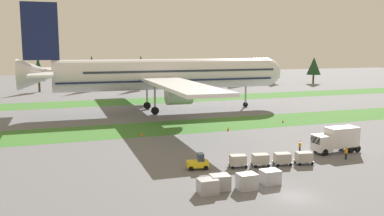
{
  "coord_description": "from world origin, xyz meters",
  "views": [
    {
      "loc": [
        -22.84,
        -34.13,
        14.92
      ],
      "look_at": [
        1.44,
        34.8,
        4.0
      ],
      "focal_mm": 38.79,
      "sensor_mm": 36.0,
      "label": 1
    }
  ],
  "objects": [
    {
      "name": "uld_container_1",
      "position": [
        -3.47,
        3.49,
        0.85
      ],
      "size": [
        2.03,
        1.64,
        1.7
      ],
      "primitive_type": "cube",
      "rotation": [
        0.0,
        0.0,
        0.02
      ],
      "color": "#A3A3A8",
      "rests_on": "ground"
    },
    {
      "name": "grass_strip_near",
      "position": [
        0.0,
        38.48,
        0.0
      ],
      "size": [
        320.0,
        13.2,
        0.01
      ],
      "primitive_type": "cube",
      "color": "#3D752D",
      "rests_on": "ground"
    },
    {
      "name": "ground_crew_marshaller",
      "position": [
        14.27,
        9.55,
        0.95
      ],
      "size": [
        0.53,
        0.36,
        1.74
      ],
      "rotation": [
        0.0,
        0.0,
        0.39
      ],
      "color": "black",
      "rests_on": "ground"
    },
    {
      "name": "distant_tree_line",
      "position": [
        4.89,
        109.21,
        6.75
      ],
      "size": [
        165.12,
        8.1,
        11.84
      ],
      "color": "#4C3823",
      "rests_on": "ground"
    },
    {
      "name": "ground_crew_loader",
      "position": [
        10.42,
        14.52,
        0.95
      ],
      "size": [
        0.46,
        0.38,
        1.74
      ],
      "rotation": [
        0.0,
        0.0,
        3.8
      ],
      "color": "black",
      "rests_on": "ground"
    },
    {
      "name": "cargo_dolly_lead",
      "position": [
        -0.87,
        11.04,
        0.92
      ],
      "size": [
        2.42,
        1.86,
        1.55
      ],
      "rotation": [
        0.0,
        0.0,
        1.4
      ],
      "color": "#A3A3A8",
      "rests_on": "ground"
    },
    {
      "name": "airliner",
      "position": [
        2.01,
        57.72,
        8.57
      ],
      "size": [
        60.95,
        75.12,
        23.9
      ],
      "rotation": [
        0.0,
        0.0,
        -1.59
      ],
      "color": "white",
      "rests_on": "ground"
    },
    {
      "name": "uld_container_2",
      "position": [
        -7.82,
        3.67,
        0.77
      ],
      "size": [
        2.01,
        1.61,
        1.53
      ],
      "primitive_type": "cube",
      "rotation": [
        0.0,
        0.0,
        -0.0
      ],
      "color": "#A3A3A8",
      "rests_on": "ground"
    },
    {
      "name": "grass_strip_far",
      "position": [
        0.0,
        76.89,
        0.0
      ],
      "size": [
        320.0,
        13.2,
        0.01
      ],
      "primitive_type": "cube",
      "color": "#3D752D",
      "rests_on": "ground"
    },
    {
      "name": "taxiway_marker_0",
      "position": [
        7.36,
        32.15,
        0.34
      ],
      "size": [
        0.44,
        0.44,
        0.69
      ],
      "primitive_type": "cone",
      "color": "orange",
      "rests_on": "ground"
    },
    {
      "name": "cargo_dolly_second",
      "position": [
        1.98,
        10.55,
        0.92
      ],
      "size": [
        2.42,
        1.86,
        1.55
      ],
      "rotation": [
        0.0,
        0.0,
        1.4
      ],
      "color": "#A3A3A8",
      "rests_on": "ground"
    },
    {
      "name": "cargo_dolly_fourth",
      "position": [
        7.7,
        9.55,
        0.92
      ],
      "size": [
        2.42,
        1.86,
        1.55
      ],
      "rotation": [
        0.0,
        0.0,
        1.4
      ],
      "color": "#A3A3A8",
      "rests_on": "ground"
    },
    {
      "name": "ground_plane",
      "position": [
        0.0,
        0.0,
        0.0
      ],
      "size": [
        400.0,
        400.0,
        0.0
      ],
      "primitive_type": "plane",
      "color": "slate"
    },
    {
      "name": "cargo_dolly_third",
      "position": [
        4.84,
        10.05,
        0.92
      ],
      "size": [
        2.42,
        1.86,
        1.55
      ],
      "rotation": [
        0.0,
        0.0,
        1.4
      ],
      "color": "#A3A3A8",
      "rests_on": "ground"
    },
    {
      "name": "taxiway_marker_1",
      "position": [
        -8.14,
        33.1,
        0.25
      ],
      "size": [
        0.44,
        0.44,
        0.5
      ],
      "primitive_type": "cone",
      "color": "orange",
      "rests_on": "ground"
    },
    {
      "name": "baggage_tug",
      "position": [
        -5.82,
        11.9,
        0.81
      ],
      "size": [
        2.78,
        1.73,
        1.97
      ],
      "rotation": [
        0.0,
        0.0,
        1.4
      ],
      "color": "yellow",
      "rests_on": "ground"
    },
    {
      "name": "uld_container_0",
      "position": [
        -6.19,
        4.32,
        0.8
      ],
      "size": [
        2.13,
        1.77,
        1.6
      ],
      "primitive_type": "cube",
      "rotation": [
        0.0,
        0.0,
        -0.09
      ],
      "color": "#A3A3A8",
      "rests_on": "ground"
    },
    {
      "name": "catering_truck",
      "position": [
        15.44,
        13.08,
        1.95
      ],
      "size": [
        6.99,
        2.41,
        3.58
      ],
      "rotation": [
        0.0,
        0.0,
        1.59
      ],
      "color": "silver",
      "rests_on": "ground"
    },
    {
      "name": "taxiway_marker_2",
      "position": [
        20.88,
        35.88,
        0.25
      ],
      "size": [
        0.44,
        0.44,
        0.5
      ],
      "primitive_type": "cone",
      "color": "orange",
      "rests_on": "ground"
    },
    {
      "name": "uld_container_3",
      "position": [
        -0.26,
        4.24,
        0.77
      ],
      "size": [
        2.03,
        1.63,
        1.54
      ],
      "primitive_type": "cube",
      "rotation": [
        0.0,
        0.0,
        0.02
      ],
      "color": "#A3A3A8",
      "rests_on": "ground"
    }
  ]
}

